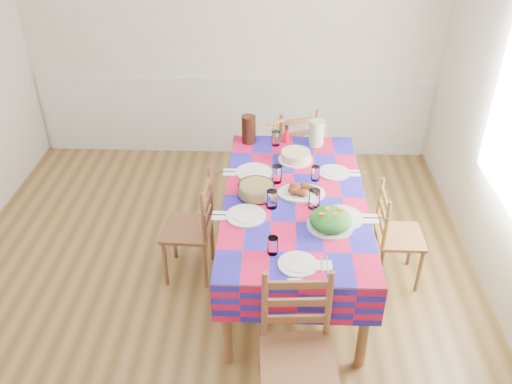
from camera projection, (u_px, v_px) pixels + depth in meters
room at (203, 151)px, 3.68m from camera, size 4.58×5.08×2.78m
wainscot at (233, 114)px, 6.23m from camera, size 4.41×0.06×0.92m
dining_table at (294, 206)px, 4.26m from camera, size 1.11×2.06×0.80m
setting_near_head at (290, 257)px, 3.55m from camera, size 0.43×0.28×0.13m
setting_left_near at (255, 210)px, 4.00m from camera, size 0.54×0.32×0.14m
setting_left_far at (261, 173)px, 4.45m from camera, size 0.55×0.33×0.14m
setting_right_near at (333, 211)px, 3.99m from camera, size 0.59×0.34×0.15m
setting_right_far at (328, 173)px, 4.46m from camera, size 0.48×0.28×0.12m
meat_platter at (301, 191)px, 4.22m from camera, size 0.38×0.27×0.07m
salad_platter at (331, 220)px, 3.85m from camera, size 0.34×0.34×0.14m
pasta_bowl at (256, 190)px, 4.19m from camera, size 0.28×0.28×0.10m
cake at (296, 156)px, 4.67m from camera, size 0.30×0.30×0.08m
serving_utensils at (314, 205)px, 4.11m from camera, size 0.13×0.30×0.01m
flower_vase at (276, 134)px, 4.87m from camera, size 0.16×0.13×0.26m
hot_sauce at (286, 134)px, 4.92m from camera, size 0.04×0.04×0.17m
green_pitcher at (317, 133)px, 4.87m from camera, size 0.14×0.14×0.23m
tea_pitcher at (249, 129)px, 4.91m from camera, size 0.13×0.13×0.26m
name_card at (295, 281)px, 3.38m from camera, size 0.09×0.03×0.02m
chair_near at (297, 353)px, 3.29m from camera, size 0.48×0.46×1.02m
chair_far at (292, 152)px, 5.47m from camera, size 0.55×0.54×0.98m
chair_left at (193, 229)px, 4.42m from camera, size 0.41×0.43×0.93m
chair_right at (395, 236)px, 4.39m from camera, size 0.37×0.39×0.88m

